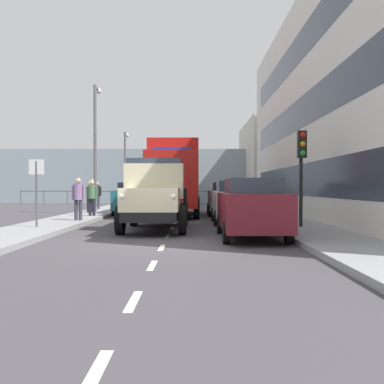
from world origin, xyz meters
name	(u,v)px	position (x,y,z in m)	size (l,w,h in m)	color
ground_plane	(176,220)	(0.00, -8.71, 0.00)	(80.00, 80.00, 0.00)	#423F44
sidewalk_left	(276,218)	(-4.48, -8.71, 0.07)	(2.19, 38.02, 0.15)	gray
sidewalk_right	(77,218)	(4.48, -8.71, 0.07)	(2.19, 38.02, 0.15)	gray
road_centreline_markings	(176,220)	(0.00, -8.43, 0.00)	(0.12, 34.77, 0.01)	silver
building_far_block	(294,163)	(-10.04, -30.34, 3.68)	(8.94, 12.26, 7.35)	beige
sea_horizon	(185,176)	(0.00, -30.72, 2.50)	(80.00, 0.80, 5.00)	#84939E
seawall_railing	(185,194)	(0.00, -27.12, 0.92)	(28.08, 0.08, 1.20)	#4C5156
truck_vintage_cream	(155,196)	(0.53, -3.62, 1.18)	(2.17, 5.64, 2.43)	black
lorry_cargo_red	(174,176)	(0.24, -12.08, 2.08)	(2.58, 8.20, 3.87)	red
car_maroon_kerbside_near	(251,207)	(-2.44, -1.34, 0.90)	(1.80, 4.44, 1.72)	maroon
car_white_kerbside_1	(234,201)	(-2.44, -6.83, 0.89)	(1.75, 4.06, 1.72)	white
car_grey_kerbside_2	(225,198)	(-2.44, -12.18, 0.89)	(1.83, 3.81, 1.72)	slate
car_teal_oppositeside_0	(134,198)	(2.44, -12.73, 0.90)	(1.84, 4.29, 1.72)	#1E6670
car_silver_oppositeside_1	(145,196)	(2.44, -18.34, 0.90)	(1.93, 4.57, 1.72)	#B7BABF
car_black_oppositeside_2	(153,194)	(2.44, -24.55, 0.90)	(1.89, 4.37, 1.72)	black
pedestrian_near_railing	(78,195)	(3.85, -6.45, 1.14)	(0.53, 0.34, 1.69)	#383342
pedestrian_with_bag	(92,195)	(3.93, -9.33, 1.11)	(0.53, 0.34, 1.63)	black
pedestrian_strolling	(90,194)	(4.64, -12.00, 1.12)	(0.53, 0.34, 1.65)	black
pedestrian_couple_b	(92,192)	(5.00, -14.24, 1.21)	(0.53, 0.34, 1.79)	#383342
pedestrian_couple_a	(97,193)	(5.09, -15.87, 1.11)	(0.53, 0.34, 1.63)	#383342
traffic_light_near	(302,157)	(-4.38, -3.42, 2.47)	(0.28, 0.41, 3.20)	black
lamp_post_promenade	(96,137)	(4.53, -12.94, 4.20)	(0.32, 1.14, 6.85)	#59595B
lamp_post_far	(125,161)	(4.42, -23.03, 3.50)	(0.32, 1.14, 5.52)	#59595B
street_sign	(37,181)	(4.47, -3.38, 1.68)	(0.50, 0.07, 2.25)	#4C4C4C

